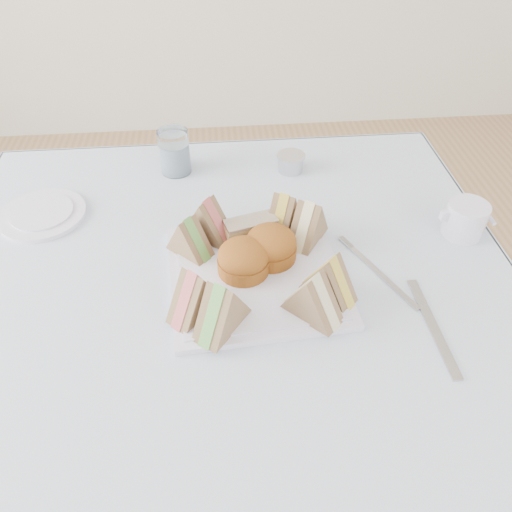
{
  "coord_description": "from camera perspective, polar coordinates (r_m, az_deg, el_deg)",
  "views": [
    {
      "loc": [
        -0.01,
        -0.58,
        1.36
      ],
      "look_at": [
        0.05,
        0.04,
        0.8
      ],
      "focal_mm": 35.0,
      "sensor_mm": 36.0,
      "label": 1
    }
  ],
  "objects": [
    {
      "name": "floor",
      "position": [
        1.48,
        -1.97,
        -24.64
      ],
      "size": [
        4.0,
        4.0,
        0.0
      ],
      "primitive_type": "plane",
      "color": "#9E7751",
      "rests_on": "ground"
    },
    {
      "name": "table",
      "position": [
        1.14,
        -2.42,
        -17.4
      ],
      "size": [
        0.9,
        0.9,
        0.74
      ],
      "primitive_type": "cube",
      "color": "brown",
      "rests_on": "floor"
    },
    {
      "name": "tablecloth",
      "position": [
        0.84,
        -3.15,
        -4.55
      ],
      "size": [
        1.02,
        1.02,
        0.01
      ],
      "primitive_type": "cube",
      "color": "white",
      "rests_on": "table"
    },
    {
      "name": "serving_plate",
      "position": [
        0.86,
        -0.0,
        -2.15
      ],
      "size": [
        0.31,
        0.31,
        0.01
      ],
      "primitive_type": "cube",
      "rotation": [
        0.0,
        0.0,
        0.08
      ],
      "color": "silver",
      "rests_on": "tablecloth"
    },
    {
      "name": "sandwich_fl_a",
      "position": [
        0.77,
        -7.01,
        -4.1
      ],
      "size": [
        0.1,
        0.1,
        0.09
      ],
      "primitive_type": null,
      "rotation": [
        0.0,
        0.0,
        0.81
      ],
      "color": "#8A654F",
      "rests_on": "serving_plate"
    },
    {
      "name": "sandwich_fl_b",
      "position": [
        0.75,
        -3.98,
        -5.73
      ],
      "size": [
        0.1,
        0.11,
        0.09
      ],
      "primitive_type": null,
      "rotation": [
        0.0,
        0.0,
        0.92
      ],
      "color": "#8A654F",
      "rests_on": "serving_plate"
    },
    {
      "name": "sandwich_fr_a",
      "position": [
        0.8,
        8.43,
        -2.33
      ],
      "size": [
        0.1,
        0.1,
        0.08
      ],
      "primitive_type": null,
      "rotation": [
        0.0,
        0.0,
        -0.79
      ],
      "color": "#8A654F",
      "rests_on": "serving_plate"
    },
    {
      "name": "sandwich_fr_b",
      "position": [
        0.77,
        6.55,
        -4.49
      ],
      "size": [
        0.1,
        0.1,
        0.09
      ],
      "primitive_type": null,
      "rotation": [
        0.0,
        0.0,
        -0.78
      ],
      "color": "#8A654F",
      "rests_on": "serving_plate"
    },
    {
      "name": "sandwich_bl_a",
      "position": [
        0.88,
        -7.69,
        2.3
      ],
      "size": [
        0.09,
        0.09,
        0.08
      ],
      "primitive_type": null,
      "rotation": [
        0.0,
        0.0,
        2.37
      ],
      "color": "#8A654F",
      "rests_on": "serving_plate"
    },
    {
      "name": "sandwich_bl_b",
      "position": [
        0.91,
        -5.54,
        4.26
      ],
      "size": [
        0.1,
        0.09,
        0.09
      ],
      "primitive_type": null,
      "rotation": [
        0.0,
        0.0,
        2.5
      ],
      "color": "#8A654F",
      "rests_on": "serving_plate"
    },
    {
      "name": "sandwich_br_a",
      "position": [
        0.9,
        6.01,
        3.98
      ],
      "size": [
        0.09,
        0.11,
        0.09
      ],
      "primitive_type": null,
      "rotation": [
        0.0,
        0.0,
        -2.16
      ],
      "color": "#8A654F",
      "rests_on": "serving_plate"
    },
    {
      "name": "sandwich_br_b",
      "position": [
        0.92,
        3.21,
        5.04
      ],
      "size": [
        0.08,
        0.1,
        0.08
      ],
      "primitive_type": null,
      "rotation": [
        0.0,
        0.0,
        -2.12
      ],
      "color": "#8A654F",
      "rests_on": "serving_plate"
    },
    {
      "name": "scone_left",
      "position": [
        0.84,
        -1.47,
        -0.32
      ],
      "size": [
        0.1,
        0.1,
        0.06
      ],
      "primitive_type": "cylinder",
      "rotation": [
        0.0,
        0.0,
        0.13
      ],
      "color": "brown",
      "rests_on": "serving_plate"
    },
    {
      "name": "scone_right",
      "position": [
        0.87,
        1.7,
        1.24
      ],
      "size": [
        0.13,
        0.13,
        0.06
      ],
      "primitive_type": "cylinder",
      "rotation": [
        0.0,
        0.0,
        0.54
      ],
      "color": "brown",
      "rests_on": "serving_plate"
    },
    {
      "name": "pastry_slice",
      "position": [
        0.91,
        -0.61,
        3.03
      ],
      "size": [
        0.1,
        0.06,
        0.04
      ],
      "primitive_type": "cube",
      "rotation": [
        0.0,
        0.0,
        0.26
      ],
      "color": "#E6DD8D",
      "rests_on": "serving_plate"
    },
    {
      "name": "side_plate",
      "position": [
        1.08,
        -23.21,
        4.38
      ],
      "size": [
        0.22,
        0.22,
        0.01
      ],
      "primitive_type": "cylinder",
      "rotation": [
        0.0,
        0.0,
        0.39
      ],
      "color": "silver",
      "rests_on": "tablecloth"
    },
    {
      "name": "water_glass",
      "position": [
        1.12,
        -9.31,
        11.69
      ],
      "size": [
        0.08,
        0.08,
        0.1
      ],
      "primitive_type": "cylinder",
      "rotation": [
        0.0,
        0.0,
        -0.18
      ],
      "color": "white",
      "rests_on": "tablecloth"
    },
    {
      "name": "tea_strainer",
      "position": [
        1.13,
        3.99,
        10.51
      ],
      "size": [
        0.08,
        0.08,
        0.04
      ],
      "primitive_type": "cylinder",
      "rotation": [
        0.0,
        0.0,
        0.41
      ],
      "color": "#BABABC",
      "rests_on": "tablecloth"
    },
    {
      "name": "knife",
      "position": [
        0.84,
        19.55,
        -7.56
      ],
      "size": [
        0.02,
        0.2,
        0.0
      ],
      "primitive_type": "cube",
      "rotation": [
        0.0,
        0.0,
        0.01
      ],
      "color": "#BABABC",
      "rests_on": "tablecloth"
    },
    {
      "name": "fork",
      "position": [
        0.89,
        14.31,
        -2.32
      ],
      "size": [
        0.08,
        0.16,
        0.0
      ],
      "primitive_type": "cube",
      "rotation": [
        0.0,
        0.0,
        0.43
      ],
      "color": "#BABABC",
      "rests_on": "tablecloth"
    },
    {
      "name": "creamer_jug",
      "position": [
        1.02,
        22.8,
        3.87
      ],
      "size": [
        0.08,
        0.08,
        0.07
      ],
      "primitive_type": "cylinder",
      "rotation": [
        0.0,
        0.0,
        0.02
      ],
      "color": "silver",
      "rests_on": "tablecloth"
    }
  ]
}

